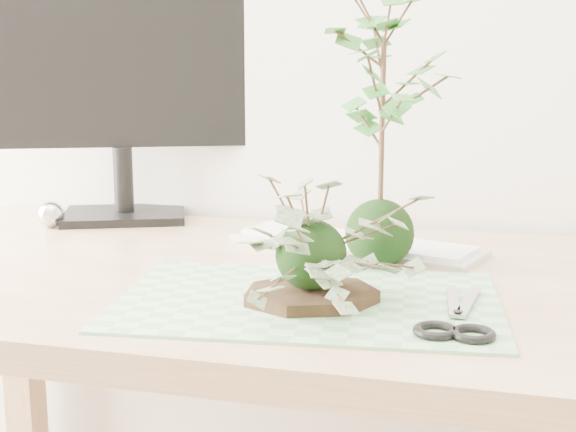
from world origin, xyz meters
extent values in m
cube|color=tan|center=(0.08, 1.23, 0.72)|extent=(1.60, 0.70, 0.04)
cube|color=tan|center=(-0.66, 1.52, 0.35)|extent=(0.06, 0.06, 0.70)
cube|color=#659869|center=(0.04, 1.10, 0.74)|extent=(0.50, 0.36, 0.00)
cylinder|color=black|center=(0.04, 1.09, 0.75)|extent=(0.22, 0.22, 0.01)
sphere|color=black|center=(0.04, 1.09, 0.80)|extent=(0.09, 0.09, 0.09)
sphere|color=black|center=(0.10, 1.29, 0.79)|extent=(0.10, 0.10, 0.10)
cylinder|color=#412A1B|center=(0.10, 1.29, 0.93)|extent=(0.01, 0.01, 0.24)
cube|color=silver|center=(0.04, 1.41, 0.74)|extent=(0.43, 0.24, 0.01)
cube|color=silver|center=(0.04, 1.41, 0.75)|extent=(0.39, 0.21, 0.01)
cube|color=black|center=(-0.42, 1.52, 0.75)|extent=(0.27, 0.23, 0.02)
cylinder|color=black|center=(-0.42, 1.52, 0.82)|extent=(0.04, 0.04, 0.12)
cube|color=black|center=(-0.42, 1.53, 1.05)|extent=(0.52, 0.24, 0.35)
sphere|color=silver|center=(-0.51, 1.42, 0.76)|extent=(0.05, 0.05, 0.05)
cube|color=#97989C|center=(0.21, 1.12, 0.75)|extent=(0.02, 0.12, 0.00)
cube|color=#97989C|center=(0.23, 1.12, 0.75)|extent=(0.03, 0.12, 0.00)
torus|color=black|center=(0.20, 1.01, 0.75)|extent=(0.05, 0.05, 0.01)
torus|color=black|center=(0.24, 1.01, 0.75)|extent=(0.05, 0.05, 0.01)
camera|label=1|loc=(0.26, 0.17, 1.04)|focal=50.00mm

